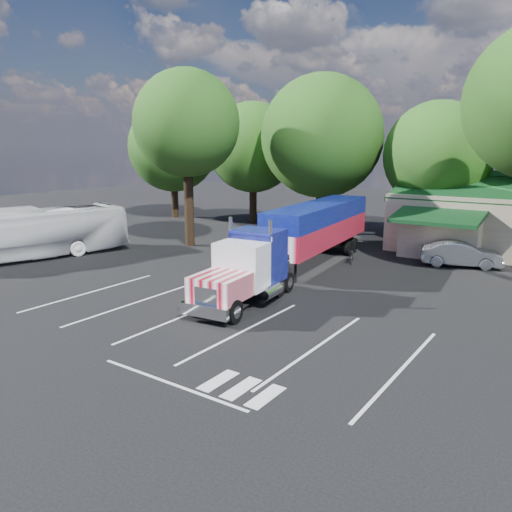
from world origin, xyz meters
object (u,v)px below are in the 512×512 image
Objects in this scene: semi_truck at (303,234)px; bicycle at (352,255)px; tour_bus at (34,233)px; silver_sedan at (461,254)px; woman at (287,272)px.

bicycle is at bearing 62.88° from semi_truck.
tour_bus is 2.56× the size of silver_sedan.
woman is 12.16m from silver_sedan.
semi_truck reaches higher than silver_sedan.
semi_truck is 17.73m from tour_bus.
silver_sedan is at bearing 4.92° from bicycle.
bicycle is at bearing 46.24° from tour_bus.
semi_truck is at bearing 12.01° from woman.
woman is at bearing 25.07° from tour_bus.
tour_bus is (-17.80, -10.65, 1.21)m from bicycle.
bicycle is 6.60m from silver_sedan.
semi_truck is at bearing 38.06° from tour_bus.
woman is 0.16× the size of tour_bus.
bicycle is 0.38× the size of silver_sedan.
semi_truck is at bearing 113.95° from silver_sedan.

